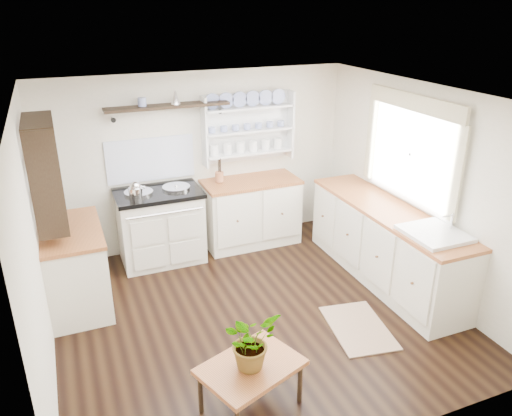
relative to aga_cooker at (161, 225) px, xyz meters
name	(u,v)px	position (x,y,z in m)	size (l,w,h in m)	color
floor	(254,313)	(0.64, -1.57, -0.48)	(4.00, 3.80, 0.01)	black
wall_back	(200,161)	(0.64, 0.33, 0.67)	(4.00, 0.02, 2.30)	beige
wall_right	(419,187)	(2.64, -1.57, 0.67)	(0.02, 3.80, 2.30)	beige
wall_left	(34,250)	(-1.36, -1.57, 0.67)	(0.02, 3.80, 2.30)	beige
ceiling	(254,96)	(0.64, -1.57, 1.82)	(4.00, 3.80, 0.01)	white
window	(411,149)	(2.59, -1.42, 1.09)	(0.08, 1.55, 1.22)	white
aga_cooker	(161,225)	(0.00, 0.00, 0.00)	(1.05, 0.73, 0.97)	beige
back_cabinets	(251,211)	(1.24, 0.03, -0.02)	(1.27, 0.63, 0.90)	silver
right_cabinets	(385,243)	(2.34, -1.47, -0.02)	(0.62, 2.43, 0.90)	silver
belfast_sink	(433,244)	(2.34, -2.22, 0.32)	(0.55, 0.60, 0.45)	white
left_cabinets	(76,266)	(-1.06, -0.67, -0.02)	(0.62, 1.13, 0.90)	silver
plate_rack	(247,127)	(1.29, 0.29, 1.08)	(1.20, 0.22, 0.90)	white
high_shelf	(168,107)	(0.24, 0.21, 1.43)	(1.50, 0.29, 0.16)	black
left_shelving	(45,171)	(-1.20, -0.67, 1.07)	(0.28, 0.80, 1.05)	black
kettle	(136,190)	(-0.28, -0.12, 0.55)	(0.16, 0.16, 0.20)	silver
utensil_crock	(219,177)	(0.83, 0.11, 0.50)	(0.11, 0.11, 0.13)	#A7623D
center_table	(251,370)	(0.11, -2.79, -0.10)	(0.92, 0.79, 0.42)	brown
potted_plant	(251,341)	(0.11, -2.79, 0.18)	(0.42, 0.36, 0.47)	#3F7233
floor_rug	(358,328)	(1.52, -2.23, -0.47)	(0.55, 0.85, 0.02)	#8D6952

